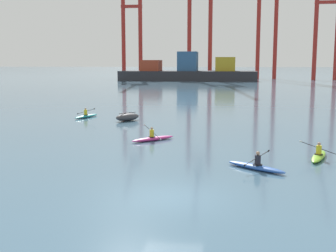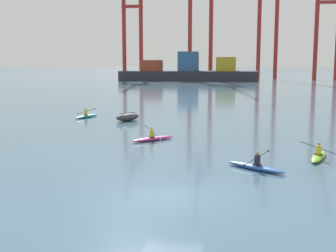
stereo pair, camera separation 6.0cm
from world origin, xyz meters
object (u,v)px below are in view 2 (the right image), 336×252
Objects in this scene: gantry_crane_east at (329,16)px; kayak_teal at (86,116)px; container_barge at (189,72)px; kayak_blue at (256,166)px; kayak_magenta at (153,138)px; gantry_crane_west at (132,21)px; gantry_crane_east_mid at (268,15)px; kayak_lime at (319,156)px; capsized_dinghy at (128,117)px; gantry_crane_west_mid at (200,13)px.

kayak_teal is at bearing -114.00° from gantry_crane_east.
container_barge reaches higher than kayak_blue.
gantry_crane_west is at bearing 103.43° from kayak_magenta.
gantry_crane_east_mid is 11.13× the size of kayak_lime.
capsized_dinghy is 10.53m from kayak_magenta.
kayak_blue is at bearing -84.45° from gantry_crane_west_mid.
container_barge reaches higher than kayak_magenta.
container_barge is at bearing 97.33° from kayak_blue.
kayak_teal reaches higher than capsized_dinghy.
kayak_blue is at bearing -51.08° from kayak_teal.
container_barge is 1.08× the size of gantry_crane_west.
gantry_crane_west is at bearing 175.23° from gantry_crane_west_mid.
kayak_magenta reaches higher than kayak_blue.
kayak_blue is (10.66, -109.69, -19.01)m from gantry_crane_west_mid.
container_barge is 84.79m from capsized_dinghy.
gantry_crane_west_mid is 92.97m from kayak_teal.
gantry_crane_east_mid reaches higher than container_barge.
kayak_teal is (-4.52, -90.89, -19.01)m from gantry_crane_west_mid.
container_barge is 83.04m from kayak_teal.
gantry_crane_east reaches higher than capsized_dinghy.
gantry_crane_east_mid is at bearing 158.16° from gantry_crane_east.
gantry_crane_west reaches higher than capsized_dinghy.
capsized_dinghy is (-36.03, -92.84, -17.52)m from gantry_crane_east.
capsized_dinghy is 20.01m from kayak_lime.
kayak_magenta is at bearing -98.27° from gantry_crane_east_mid.
gantry_crane_west is 95.59m from kayak_teal.
kayak_magenta is at bearing -86.06° from container_barge.
kayak_blue is 4.75m from kayak_lime.
gantry_crane_east_mid is 102.98m from capsized_dinghy.
gantry_crane_west is 0.95× the size of gantry_crane_east.
gantry_crane_east is 13.39× the size of capsized_dinghy.
kayak_lime is at bearing -44.40° from capsized_dinghy.
container_barge is at bearing 91.64° from capsized_dinghy.
gantry_crane_west_mid is 1.07× the size of gantry_crane_east.
container_barge is 0.96× the size of gantry_crane_west_mid.
gantry_crane_east is at bearing 72.69° from kayak_magenta.
container_barge reaches higher than kayak_teal.
capsized_dinghy is at bearing -77.58° from gantry_crane_west.
kayak_teal is (-4.52, 1.74, -0.18)m from capsized_dinghy.
container_barge is 18.70m from gantry_crane_west_mid.
kayak_teal is at bearing 140.09° from kayak_lime.
gantry_crane_east is (38.46, 8.11, 15.46)m from container_barge.
gantry_crane_east_mid reaches higher than kayak_blue.
gantry_crane_west is 0.89× the size of gantry_crane_west_mid.
container_barge is 94.68m from kayak_magenta.
container_barge is 100.15m from kayak_lime.
gantry_crane_east_mid reaches higher than capsized_dinghy.
gantry_crane_west_mid is at bearing 97.63° from kayak_lime.
gantry_crane_west is 98.11m from capsized_dinghy.
capsized_dinghy is 20.12m from kayak_blue.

